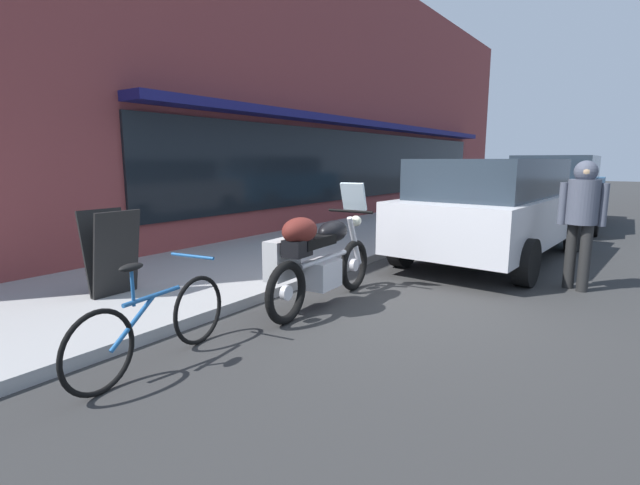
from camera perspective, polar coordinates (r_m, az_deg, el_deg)
ground_plane at (r=5.69m, az=7.88°, el=-7.34°), size 80.00×80.00×0.00m
storefront_building at (r=14.05m, az=5.83°, el=16.68°), size 22.58×0.90×6.80m
sidewalk_curb at (r=14.87m, az=14.56°, el=3.44°), size 30.00×3.06×0.12m
touring_motorcycle at (r=5.33m, az=-0.50°, el=-1.63°), size 2.19×0.62×1.41m
parked_bicycle at (r=4.12m, az=-19.66°, el=-9.45°), size 1.70×0.48×0.91m
parked_minivan at (r=8.47m, az=20.67°, el=4.12°), size 4.87×2.32×1.71m
pedestrian_walking at (r=6.89m, az=29.41°, el=3.55°), size 0.43×0.55×1.69m
sandwich_board_sign at (r=5.97m, az=-24.16°, el=-1.13°), size 0.55×0.43×1.00m
parked_car_down_block at (r=13.64m, az=27.00°, el=5.88°), size 4.92×2.27×1.80m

